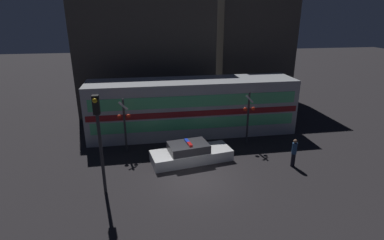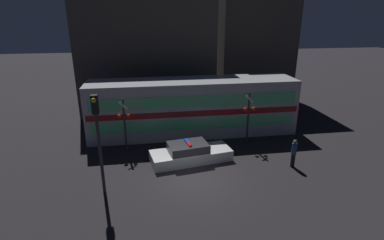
{
  "view_description": "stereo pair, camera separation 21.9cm",
  "coord_description": "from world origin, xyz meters",
  "views": [
    {
      "loc": [
        -2.56,
        -14.03,
        8.56
      ],
      "look_at": [
        0.56,
        4.63,
        1.83
      ],
      "focal_mm": 28.0,
      "sensor_mm": 36.0,
      "label": 1
    },
    {
      "loc": [
        -2.35,
        -14.07,
        8.56
      ],
      "look_at": [
        0.56,
        4.63,
        1.83
      ],
      "focal_mm": 28.0,
      "sensor_mm": 36.0,
      "label": 2
    }
  ],
  "objects": [
    {
      "name": "building_left",
      "position": [
        -2.16,
        13.34,
        5.05
      ],
      "size": [
        11.87,
        4.22,
        10.09
      ],
      "color": "#47423D",
      "rests_on": "ground_plane"
    },
    {
      "name": "crossing_signal_far",
      "position": [
        -3.85,
        4.19,
        2.08
      ],
      "size": [
        0.81,
        0.34,
        3.61
      ],
      "color": "#2D2D33",
      "rests_on": "ground_plane"
    },
    {
      "name": "pedestrian",
      "position": [
        5.95,
        0.63,
        0.88
      ],
      "size": [
        0.29,
        0.29,
        1.72
      ],
      "color": "black",
      "rests_on": "ground_plane"
    },
    {
      "name": "ground_plane",
      "position": [
        0.0,
        0.0,
        0.0
      ],
      "size": [
        120.0,
        120.0,
        0.0
      ],
      "primitive_type": "plane",
      "color": "#262326"
    },
    {
      "name": "crossing_signal_near",
      "position": [
        4.31,
        4.1,
        2.14
      ],
      "size": [
        0.81,
        0.34,
        3.72
      ],
      "color": "#2D2D33",
      "rests_on": "ground_plane"
    },
    {
      "name": "building_center",
      "position": [
        8.38,
        16.1,
        5.44
      ],
      "size": [
        7.19,
        6.61,
        10.87
      ],
      "color": "#47423D",
      "rests_on": "ground_plane"
    },
    {
      "name": "police_car",
      "position": [
        0.09,
        2.35,
        0.47
      ],
      "size": [
        5.13,
        2.57,
        1.28
      ],
      "rotation": [
        0.0,
        0.0,
        0.16
      ],
      "color": "silver",
      "rests_on": "ground_plane"
    },
    {
      "name": "traffic_light_corner",
      "position": [
        -4.73,
        -0.41,
        3.31
      ],
      "size": [
        0.3,
        0.46,
        5.09
      ],
      "color": "#2D2D33",
      "rests_on": "ground_plane"
    },
    {
      "name": "train",
      "position": [
        0.98,
        6.91,
        2.03
      ],
      "size": [
        15.11,
        3.2,
        4.06
      ],
      "color": "#B7BABF",
      "rests_on": "ground_plane"
    }
  ]
}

